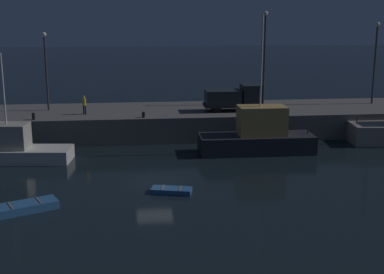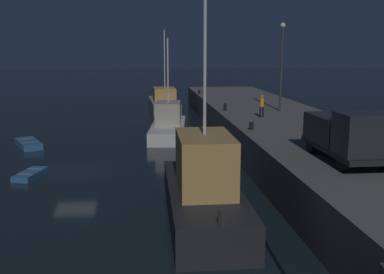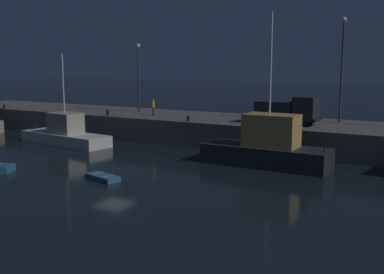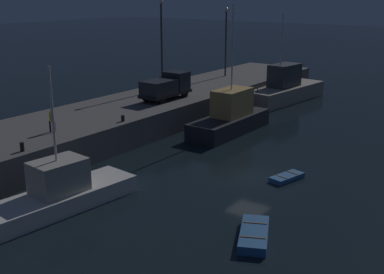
{
  "view_description": "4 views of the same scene",
  "coord_description": "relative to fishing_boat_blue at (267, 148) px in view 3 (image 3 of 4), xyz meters",
  "views": [
    {
      "loc": [
        -1.19,
        -34.69,
        11.33
      ],
      "look_at": [
        3.26,
        5.63,
        1.81
      ],
      "focal_mm": 48.97,
      "sensor_mm": 36.0,
      "label": 1
    },
    {
      "loc": [
        27.62,
        4.55,
        7.46
      ],
      "look_at": [
        -2.32,
        7.72,
        1.59
      ],
      "focal_mm": 41.59,
      "sensor_mm": 36.0,
      "label": 2
    },
    {
      "loc": [
        21.36,
        -25.82,
        7.7
      ],
      "look_at": [
        2.85,
        6.36,
        1.83
      ],
      "focal_mm": 44.0,
      "sensor_mm": 36.0,
      "label": 3
    },
    {
      "loc": [
        -28.79,
        -15.72,
        12.5
      ],
      "look_at": [
        1.89,
        6.26,
        1.36
      ],
      "focal_mm": 46.56,
      "sensor_mm": 36.0,
      "label": 4
    }
  ],
  "objects": [
    {
      "name": "ground_plane",
      "position": [
        -8.98,
        -7.05,
        -1.41
      ],
      "size": [
        320.0,
        320.0,
        0.0
      ],
      "primitive_type": "plane",
      "color": "black"
    },
    {
      "name": "pier_quay",
      "position": [
        -8.98,
        8.21,
        -0.24
      ],
      "size": [
        71.1,
        9.13,
        2.36
      ],
      "color": "#5B5956",
      "rests_on": "ground"
    },
    {
      "name": "fishing_boat_blue",
      "position": [
        0.0,
        0.0,
        0.0
      ],
      "size": [
        9.6,
        3.16,
        11.34
      ],
      "color": "#232328",
      "rests_on": "ground"
    },
    {
      "name": "fishing_boat_white",
      "position": [
        -20.2,
        -0.49,
        -0.42
      ],
      "size": [
        10.1,
        3.89,
        8.51
      ],
      "color": "silver",
      "rests_on": "ground"
    },
    {
      "name": "rowboat_white_mid",
      "position": [
        -7.95,
        -9.45,
        -1.25
      ],
      "size": [
        2.79,
        1.66,
        0.37
      ],
      "color": "#2D6099",
      "rests_on": "ground"
    },
    {
      "name": "lamp_post_west",
      "position": [
        -18.44,
        9.05,
        5.29
      ],
      "size": [
        0.44,
        0.44,
        7.38
      ],
      "color": "#38383D",
      "rests_on": "pier_quay"
    },
    {
      "name": "lamp_post_east",
      "position": [
        2.92,
        10.26,
        6.29
      ],
      "size": [
        0.44,
        0.44,
        9.3
      ],
      "color": "#38383D",
      "rests_on": "pier_quay"
    },
    {
      "name": "utility_truck",
      "position": [
        -0.72,
        6.8,
        2.22
      ],
      "size": [
        5.65,
        2.25,
        2.49
      ],
      "color": "black",
      "rests_on": "pier_quay"
    },
    {
      "name": "dockworker",
      "position": [
        -14.8,
        6.48,
        1.93
      ],
      "size": [
        0.44,
        0.44,
        1.72
      ],
      "color": "black",
      "rests_on": "pier_quay"
    },
    {
      "name": "bollard_west",
      "position": [
        -19.02,
        4.37,
        1.24
      ],
      "size": [
        0.28,
        0.28,
        0.6
      ],
      "primitive_type": "cylinder",
      "color": "black",
      "rests_on": "pier_quay"
    },
    {
      "name": "bollard_central",
      "position": [
        -9.44,
        4.39,
        1.19
      ],
      "size": [
        0.28,
        0.28,
        0.49
      ],
      "primitive_type": "cylinder",
      "color": "black",
      "rests_on": "pier_quay"
    },
    {
      "name": "bollard_east",
      "position": [
        -34.34,
        3.96,
        1.17
      ],
      "size": [
        0.28,
        0.28,
        0.46
      ],
      "primitive_type": "cylinder",
      "color": "black",
      "rests_on": "pier_quay"
    }
  ]
}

